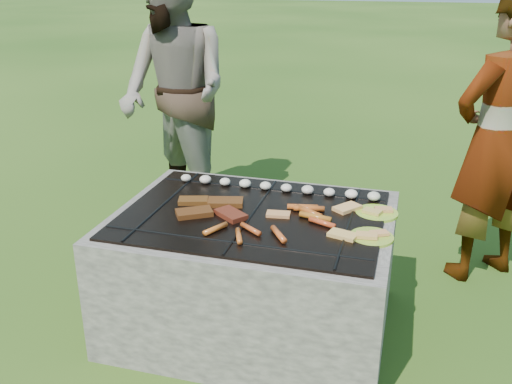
# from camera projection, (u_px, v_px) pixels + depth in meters

# --- Properties ---
(lawn) EXTENTS (60.00, 60.00, 0.00)m
(lawn) POSITION_uv_depth(u_px,v_px,m) (253.00, 323.00, 2.91)
(lawn) COLOR #204611
(lawn) RESTS_ON ground
(fire_pit) EXTENTS (1.30, 1.00, 0.62)m
(fire_pit) POSITION_uv_depth(u_px,v_px,m) (253.00, 274.00, 2.80)
(fire_pit) COLOR gray
(fire_pit) RESTS_ON ground
(mushrooms) EXTENTS (1.06, 0.06, 0.04)m
(mushrooms) POSITION_uv_depth(u_px,v_px,m) (281.00, 187.00, 2.94)
(mushrooms) COLOR beige
(mushrooms) RESTS_ON fire_pit
(pork_slabs) EXTENTS (0.40, 0.31, 0.02)m
(pork_slabs) POSITION_uv_depth(u_px,v_px,m) (212.00, 208.00, 2.72)
(pork_slabs) COLOR brown
(pork_slabs) RESTS_ON fire_pit
(sausages) EXTENTS (0.55, 0.47, 0.03)m
(sausages) POSITION_uv_depth(u_px,v_px,m) (288.00, 220.00, 2.58)
(sausages) COLOR #CC4221
(sausages) RESTS_ON fire_pit
(bread_on_grate) EXTENTS (0.45, 0.43, 0.02)m
(bread_on_grate) POSITION_uv_depth(u_px,v_px,m) (329.00, 218.00, 2.61)
(bread_on_grate) COLOR tan
(bread_on_grate) RESTS_ON fire_pit
(plate_far) EXTENTS (0.24, 0.24, 0.03)m
(plate_far) POSITION_uv_depth(u_px,v_px,m) (377.00, 213.00, 2.70)
(plate_far) COLOR yellow
(plate_far) RESTS_ON fire_pit
(plate_near) EXTENTS (0.20, 0.20, 0.03)m
(plate_near) POSITION_uv_depth(u_px,v_px,m) (372.00, 237.00, 2.46)
(plate_near) COLOR gold
(plate_near) RESTS_ON fire_pit
(cook) EXTENTS (0.70, 0.67, 1.61)m
(cook) POSITION_uv_depth(u_px,v_px,m) (497.00, 142.00, 3.10)
(cook) COLOR gray
(cook) RESTS_ON ground
(bystander) EXTENTS (1.10, 1.04, 1.79)m
(bystander) POSITION_uv_depth(u_px,v_px,m) (174.00, 94.00, 3.85)
(bystander) COLOR gray
(bystander) RESTS_ON ground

